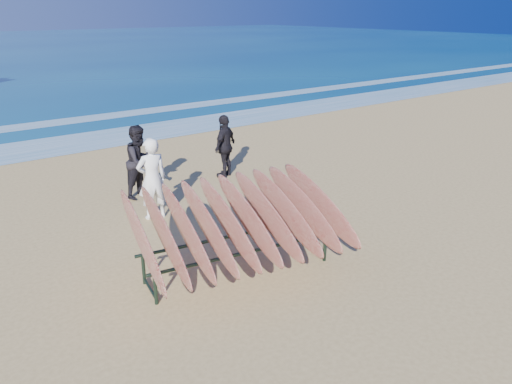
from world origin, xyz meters
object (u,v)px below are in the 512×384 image
person_white (152,179)px  person_dark_a (140,161)px  person_dark_b (225,146)px  surfboard_rack (238,220)px

person_white → person_dark_a: (0.34, 1.32, -0.01)m
person_white → person_dark_b: person_white is taller
person_white → person_dark_b: size_ratio=1.06×
person_dark_a → person_dark_b: (2.34, 0.06, -0.03)m
person_dark_a → surfboard_rack: bearing=-119.8°
surfboard_rack → person_dark_b: 5.01m
surfboard_rack → person_dark_a: person_dark_a is taller
person_white → person_dark_a: person_white is taller
surfboard_rack → person_dark_a: 4.23m
surfboard_rack → person_white: (-0.09, 2.90, -0.08)m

